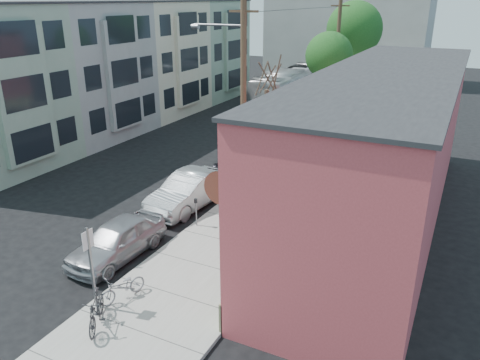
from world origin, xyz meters
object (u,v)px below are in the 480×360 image
at_px(patio_chair_a, 252,262).
at_px(parked_bike_b, 123,287).
at_px(tree_leafy_far, 354,30).
at_px(tree_bare, 266,137).
at_px(car_3, 281,131).
at_px(parking_meter_near, 196,208).
at_px(car_1, 190,191).
at_px(parked_bike_a, 96,310).
at_px(cyclist, 241,203).
at_px(car_2, 242,158).
at_px(bus, 289,88).
at_px(utility_pole_near, 242,88).
at_px(patio_chair_b, 257,264).
at_px(car_4, 306,114).
at_px(parking_meter_far, 281,146).
at_px(tree_leafy_mid, 329,56).
at_px(patron_grey, 282,224).
at_px(car_0, 117,240).
at_px(sign_post, 91,261).
at_px(patron_green, 238,270).

xyz_separation_m(patio_chair_a, parked_bike_b, (-3.13, -3.22, -0.00)).
height_order(tree_leafy_far, parked_bike_b, tree_leafy_far).
distance_m(tree_bare, car_3, 7.79).
bearing_deg(parking_meter_near, patio_chair_a, -32.42).
bearing_deg(car_1, parked_bike_b, -69.42).
distance_m(parked_bike_a, car_1, 9.07).
xyz_separation_m(cyclist, car_2, (-3.00, 6.26, -0.28)).
relative_size(parked_bike_a, car_2, 0.36).
bearing_deg(bus, parking_meter_near, -78.07).
distance_m(car_2, bus, 17.38).
height_order(parked_bike_a, car_2, car_2).
xyz_separation_m(utility_pole_near, car_2, (-1.59, 3.24, -4.68)).
height_order(parking_meter_near, parked_bike_b, parking_meter_near).
distance_m(patio_chair_b, car_4, 22.36).
bearing_deg(parking_meter_far, tree_leafy_far, 87.77).
xyz_separation_m(tree_leafy_mid, patron_grey, (3.39, -17.12, -4.43)).
height_order(patio_chair_a, patio_chair_b, same).
height_order(tree_leafy_mid, car_1, tree_leafy_mid).
xyz_separation_m(parking_meter_near, bus, (-4.96, 24.44, 0.72)).
height_order(parking_meter_near, car_4, car_4).
relative_size(tree_bare, bus, 0.40).
bearing_deg(cyclist, car_2, -52.41).
height_order(tree_leafy_far, car_0, tree_leafy_far).
xyz_separation_m(patio_chair_a, patron_grey, (0.22, 2.28, 0.52)).
relative_size(tree_bare, tree_leafy_mid, 0.69).
height_order(parked_bike_a, car_3, car_3).
distance_m(sign_post, parking_meter_near, 6.35).
distance_m(car_0, car_1, 5.19).
bearing_deg(sign_post, patio_chair_b, 45.30).
bearing_deg(patron_green, car_2, -142.96).
distance_m(patio_chair_a, patio_chair_b, 0.23).
height_order(patron_grey, car_0, patron_grey).
bearing_deg(bus, car_4, -56.39).
distance_m(patio_chair_a, car_1, 6.65).
bearing_deg(parking_meter_near, parking_meter_far, 90.00).
distance_m(car_4, bus, 6.27).
distance_m(parking_meter_near, tree_bare, 6.39).
height_order(tree_leafy_far, bus, tree_leafy_far).
xyz_separation_m(patio_chair_a, car_2, (-5.17, 9.81, 0.14)).
distance_m(parking_meter_far, patio_chair_b, 12.80).
distance_m(tree_leafy_mid, patron_grey, 18.01).
bearing_deg(patron_green, tree_leafy_far, -161.52).
xyz_separation_m(tree_leafy_far, patron_grey, (3.39, -24.01, -5.79)).
height_order(sign_post, car_1, sign_post).
bearing_deg(tree_leafy_mid, parking_meter_near, -91.85).
height_order(parking_meter_near, patio_chair_b, parking_meter_near).
relative_size(car_0, bus, 0.36).
bearing_deg(patio_chair_a, car_2, 131.39).
bearing_deg(patio_chair_b, car_1, 141.17).
distance_m(patio_chair_b, parked_bike_a, 5.58).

